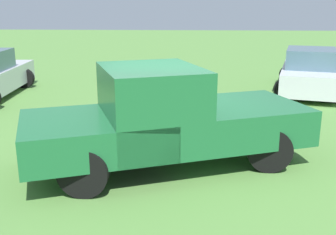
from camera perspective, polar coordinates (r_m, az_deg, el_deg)
ground_plane at (r=7.99m, az=-0.68°, el=-5.03°), size 80.00×80.00×0.00m
pickup_truck at (r=7.07m, az=-1.00°, el=0.21°), size 5.33×3.56×1.81m
sedan_far at (r=14.29m, az=19.41°, el=6.08°), size 2.81×4.74×1.45m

